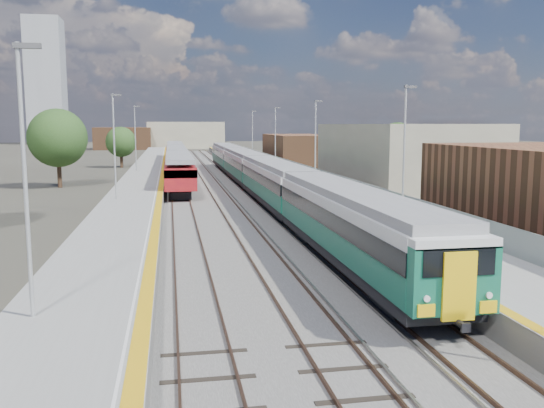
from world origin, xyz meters
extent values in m
plane|color=#47443A|center=(0.00, 50.00, 0.00)|extent=(320.00, 320.00, 0.00)
cube|color=#565451|center=(-2.25, 52.50, 0.03)|extent=(10.50, 155.00, 0.06)
cube|color=#4C3323|center=(0.78, 55.00, 0.11)|extent=(0.07, 160.00, 0.14)
cube|color=#4C3323|center=(2.22, 55.00, 0.11)|extent=(0.07, 160.00, 0.14)
cube|color=#4C3323|center=(-2.72, 55.00, 0.11)|extent=(0.07, 160.00, 0.14)
cube|color=#4C3323|center=(-1.28, 55.00, 0.11)|extent=(0.07, 160.00, 0.14)
cube|color=#4C3323|center=(-6.22, 55.00, 0.11)|extent=(0.07, 160.00, 0.14)
cube|color=#4C3323|center=(-4.78, 55.00, 0.11)|extent=(0.07, 160.00, 0.14)
cube|color=gray|center=(0.45, 55.00, 0.10)|extent=(0.08, 160.00, 0.10)
cube|color=gray|center=(-0.95, 55.00, 0.10)|extent=(0.08, 160.00, 0.10)
cube|color=slate|center=(5.25, 52.50, 0.50)|extent=(4.70, 155.00, 1.00)
cube|color=gray|center=(5.25, 52.50, 1.00)|extent=(4.70, 155.00, 0.03)
cube|color=gold|center=(3.15, 52.50, 1.02)|extent=(0.40, 155.00, 0.01)
cube|color=gray|center=(7.45, 52.50, 1.60)|extent=(0.06, 155.00, 1.20)
cylinder|color=#9EA0A3|center=(6.60, 22.00, 4.77)|extent=(0.12, 0.12, 7.50)
cube|color=#4C4C4F|center=(6.85, 22.00, 8.42)|extent=(0.70, 0.18, 0.14)
cylinder|color=#9EA0A3|center=(6.60, 42.00, 4.77)|extent=(0.12, 0.12, 7.50)
cube|color=#4C4C4F|center=(6.85, 42.00, 8.42)|extent=(0.70, 0.18, 0.14)
cylinder|color=#9EA0A3|center=(6.60, 62.00, 4.77)|extent=(0.12, 0.12, 7.50)
cube|color=#4C4C4F|center=(6.85, 62.00, 8.42)|extent=(0.70, 0.18, 0.14)
cylinder|color=#9EA0A3|center=(6.60, 82.00, 4.77)|extent=(0.12, 0.12, 7.50)
cube|color=#4C4C4F|center=(6.85, 82.00, 8.42)|extent=(0.70, 0.18, 0.14)
cube|color=slate|center=(-9.05, 52.50, 0.50)|extent=(4.30, 155.00, 1.00)
cube|color=gray|center=(-9.05, 52.50, 1.00)|extent=(4.30, 155.00, 0.03)
cube|color=gold|center=(-7.15, 52.50, 1.02)|extent=(0.45, 155.00, 0.01)
cube|color=silver|center=(-7.50, 52.50, 1.03)|extent=(0.08, 155.00, 0.01)
cylinder|color=#9EA0A3|center=(-10.20, 8.00, 4.77)|extent=(0.12, 0.12, 7.50)
cube|color=#4C4C4F|center=(-9.95, 8.00, 8.42)|extent=(0.70, 0.18, 0.14)
cylinder|color=#9EA0A3|center=(-10.20, 34.00, 4.77)|extent=(0.12, 0.12, 7.50)
cube|color=#4C4C4F|center=(-9.95, 34.00, 8.42)|extent=(0.70, 0.18, 0.14)
cylinder|color=#9EA0A3|center=(-10.20, 60.00, 4.77)|extent=(0.12, 0.12, 7.50)
cube|color=#4C4C4F|center=(-9.95, 60.00, 8.42)|extent=(0.70, 0.18, 0.14)
cube|color=gray|center=(16.00, 45.00, 3.20)|extent=(11.00, 22.00, 6.40)
cube|color=brown|center=(13.00, 78.00, 2.40)|extent=(8.00, 18.00, 4.80)
cube|color=gray|center=(-2.00, 150.00, 3.50)|extent=(20.00, 14.00, 7.00)
cube|color=brown|center=(-18.00, 145.00, 2.80)|extent=(14.00, 12.00, 5.60)
cube|color=gray|center=(-45.00, 190.00, 20.00)|extent=(11.00, 11.00, 40.00)
cube|color=black|center=(1.50, 15.54, 0.82)|extent=(2.54, 18.22, 0.43)
cube|color=#125E49|center=(1.50, 15.54, 1.57)|extent=(2.63, 18.22, 1.07)
cube|color=black|center=(1.50, 15.54, 2.41)|extent=(2.69, 18.22, 0.73)
cube|color=silver|center=(1.50, 15.54, 2.99)|extent=(2.63, 18.22, 0.45)
cube|color=gray|center=(1.50, 15.54, 3.38)|extent=(2.34, 18.22, 0.37)
cube|color=black|center=(1.50, 34.26, 0.82)|extent=(2.54, 18.22, 0.43)
cube|color=#125E49|center=(1.50, 34.26, 1.57)|extent=(2.63, 18.22, 1.07)
cube|color=black|center=(1.50, 34.26, 2.41)|extent=(2.69, 18.22, 0.73)
cube|color=silver|center=(1.50, 34.26, 2.99)|extent=(2.63, 18.22, 0.45)
cube|color=gray|center=(1.50, 34.26, 3.38)|extent=(2.34, 18.22, 0.37)
cube|color=black|center=(1.50, 52.98, 0.82)|extent=(2.54, 18.22, 0.43)
cube|color=#125E49|center=(1.50, 52.98, 1.57)|extent=(2.63, 18.22, 1.07)
cube|color=black|center=(1.50, 52.98, 2.41)|extent=(2.69, 18.22, 0.73)
cube|color=silver|center=(1.50, 52.98, 2.99)|extent=(2.63, 18.22, 0.45)
cube|color=gray|center=(1.50, 52.98, 3.38)|extent=(2.34, 18.22, 0.37)
cube|color=black|center=(1.50, 71.70, 0.82)|extent=(2.54, 18.22, 0.43)
cube|color=#125E49|center=(1.50, 71.70, 1.57)|extent=(2.63, 18.22, 1.07)
cube|color=black|center=(1.50, 71.70, 2.41)|extent=(2.69, 18.22, 0.73)
cube|color=silver|center=(1.50, 71.70, 2.99)|extent=(2.63, 18.22, 0.45)
cube|color=gray|center=(1.50, 71.70, 3.38)|extent=(2.34, 18.22, 0.37)
cube|color=#125E49|center=(1.50, 6.20, 2.01)|extent=(2.62, 0.56, 1.96)
cube|color=black|center=(1.50, 5.91, 2.57)|extent=(2.15, 0.06, 0.75)
cube|color=yellow|center=(1.50, 5.85, 1.92)|extent=(0.98, 0.09, 1.96)
cube|color=black|center=(-5.50, 47.05, 0.44)|extent=(1.79, 15.19, 0.62)
cube|color=maroon|center=(-5.50, 47.05, 1.93)|extent=(2.63, 17.87, 1.88)
cube|color=black|center=(-5.50, 47.05, 2.40)|extent=(2.69, 17.87, 0.66)
cube|color=gray|center=(-5.50, 47.05, 3.34)|extent=(2.35, 17.87, 0.38)
cube|color=black|center=(-5.50, 65.42, 0.44)|extent=(1.79, 15.19, 0.62)
cube|color=maroon|center=(-5.50, 65.42, 1.93)|extent=(2.63, 17.87, 1.88)
cube|color=black|center=(-5.50, 65.42, 2.40)|extent=(2.69, 17.87, 0.66)
cube|color=gray|center=(-5.50, 65.42, 3.34)|extent=(2.35, 17.87, 0.38)
cube|color=black|center=(-5.50, 83.79, 0.44)|extent=(1.79, 15.19, 0.62)
cube|color=maroon|center=(-5.50, 83.79, 1.93)|extent=(2.63, 17.87, 1.88)
cube|color=black|center=(-5.50, 83.79, 2.40)|extent=(2.69, 17.87, 0.66)
cube|color=gray|center=(-5.50, 83.79, 3.34)|extent=(2.35, 17.87, 0.38)
cylinder|color=#382619|center=(-17.38, 52.47, 1.39)|extent=(0.44, 0.44, 2.78)
sphere|color=#203D17|center=(-17.38, 52.47, 5.02)|extent=(5.87, 5.87, 5.87)
cylinder|color=#382619|center=(-13.40, 79.36, 1.05)|extent=(0.44, 0.44, 2.11)
sphere|color=#203D17|center=(-13.40, 79.36, 3.80)|extent=(4.45, 4.45, 4.45)
cylinder|color=#382619|center=(22.98, 62.97, 1.16)|extent=(0.44, 0.44, 2.32)
sphere|color=#203D17|center=(22.98, 62.97, 4.20)|extent=(4.91, 4.91, 4.91)
camera|label=1|loc=(-6.31, -8.46, 6.37)|focal=38.00mm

